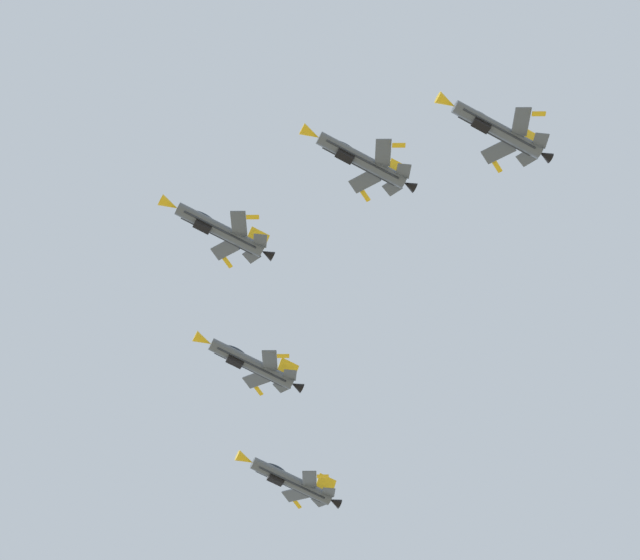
{
  "coord_description": "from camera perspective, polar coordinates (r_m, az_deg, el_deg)",
  "views": [
    {
      "loc": [
        1.55,
        0.31,
        1.5
      ],
      "look_at": [
        -14.75,
        30.04,
        122.97
      ],
      "focal_mm": 55.67,
      "sensor_mm": 36.0,
      "label": 1
    }
  ],
  "objects": [
    {
      "name": "fighter_jet_right_wing",
      "position": [
        131.95,
        -4.06,
        -4.77
      ],
      "size": [
        10.88,
        14.07,
        5.8
      ],
      "rotation": [
        0.0,
        -0.6,
        2.56
      ],
      "color": "#4C5666"
    },
    {
      "name": "fighter_jet_left_outer",
      "position": [
        123.34,
        10.05,
        8.57
      ],
      "size": [
        10.97,
        14.07,
        5.51
      ],
      "rotation": [
        0.0,
        -0.56,
        2.56
      ],
      "color": "#4C5666"
    },
    {
      "name": "fighter_jet_lead",
      "position": [
        126.46,
        -5.88,
        2.94
      ],
      "size": [
        10.98,
        14.07,
        5.49
      ],
      "rotation": [
        0.0,
        -0.55,
        2.56
      ],
      "color": "#4C5666"
    },
    {
      "name": "fighter_jet_right_outer",
      "position": [
        139.06,
        -1.76,
        -11.43
      ],
      "size": [
        10.89,
        14.07,
        5.77
      ],
      "rotation": [
        0.0,
        -0.59,
        2.56
      ],
      "color": "#4C5666"
    },
    {
      "name": "fighter_jet_left_wing",
      "position": [
        123.51,
        2.3,
        6.96
      ],
      "size": [
        10.98,
        14.07,
        5.48
      ],
      "rotation": [
        0.0,
        -0.55,
        2.56
      ],
      "color": "#4C5666"
    }
  ]
}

